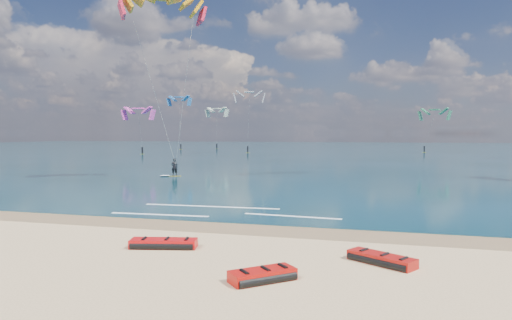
% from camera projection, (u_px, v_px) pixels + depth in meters
% --- Properties ---
extents(ground, '(320.00, 320.00, 0.00)m').
position_uv_depth(ground, '(301.00, 167.00, 56.37)').
color(ground, tan).
rests_on(ground, ground).
extents(wet_sand_strip, '(320.00, 2.40, 0.01)m').
position_uv_depth(wet_sand_strip, '(169.00, 225.00, 20.69)').
color(wet_sand_strip, brown).
rests_on(wet_sand_strip, ground).
extents(sea, '(320.00, 200.00, 0.04)m').
position_uv_depth(sea, '(342.00, 149.00, 118.08)').
color(sea, '#082A30').
rests_on(sea, ground).
extents(packed_kite_left, '(2.73, 1.55, 0.37)m').
position_uv_depth(packed_kite_left, '(164.00, 248.00, 16.51)').
color(packed_kite_left, red).
rests_on(packed_kite_left, ground).
extents(packed_kite_mid, '(2.54, 2.11, 0.36)m').
position_uv_depth(packed_kite_mid, '(381.00, 264.00, 14.46)').
color(packed_kite_mid, '#B1110C').
rests_on(packed_kite_mid, ground).
extents(packed_kite_right, '(2.25, 2.17, 0.39)m').
position_uv_depth(packed_kite_right, '(262.00, 281.00, 12.78)').
color(packed_kite_right, '#BC0D08').
rests_on(packed_kite_right, ground).
extents(kitesurfer_main, '(7.78, 8.81, 16.68)m').
position_uv_depth(kitesurfer_main, '(169.00, 82.00, 40.12)').
color(kitesurfer_main, gold).
rests_on(kitesurfer_main, sea).
extents(shoreline_foam, '(11.64, 3.62, 0.01)m').
position_uv_depth(shoreline_foam, '(217.00, 211.00, 24.00)').
color(shoreline_foam, white).
rests_on(shoreline_foam, ground).
extents(distant_kites, '(84.26, 36.23, 13.26)m').
position_uv_depth(distant_kites, '(278.00, 127.00, 96.88)').
color(distant_kites, '#2561A4').
rests_on(distant_kites, ground).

